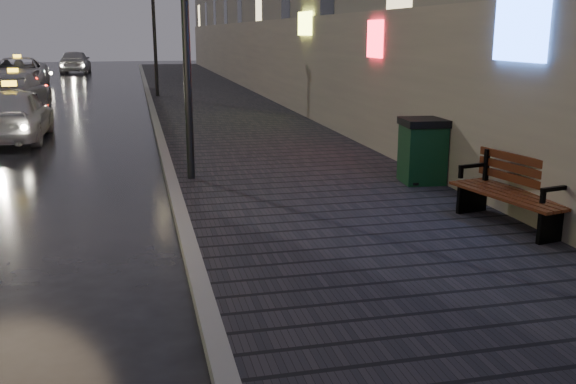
% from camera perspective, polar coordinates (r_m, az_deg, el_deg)
% --- Properties ---
extents(ground, '(120.00, 120.00, 0.00)m').
position_cam_1_polar(ground, '(6.24, -21.05, -13.06)').
color(ground, black).
rests_on(ground, ground).
extents(sidewalk, '(4.60, 58.00, 0.15)m').
position_cam_1_polar(sidewalk, '(26.82, -7.01, 8.21)').
color(sidewalk, black).
rests_on(sidewalk, ground).
extents(curb, '(0.20, 58.00, 0.15)m').
position_cam_1_polar(curb, '(26.66, -12.19, 7.97)').
color(curb, slate).
rests_on(curb, ground).
extents(lamp_far, '(0.36, 0.36, 5.28)m').
position_cam_1_polar(lamp_far, '(27.55, -11.87, 15.29)').
color(lamp_far, black).
rests_on(lamp_far, sidewalk).
extents(bench, '(0.99, 1.95, 0.95)m').
position_cam_1_polar(bench, '(9.29, 19.57, 0.03)').
color(bench, black).
rests_on(bench, sidewalk).
extents(trash_bin, '(0.81, 0.81, 1.14)m').
position_cam_1_polar(trash_bin, '(11.53, 11.87, 3.66)').
color(trash_bin, black).
rests_on(trash_bin, sidewalk).
extents(taxi_near, '(1.66, 4.13, 1.41)m').
position_cam_1_polar(taxi_near, '(18.05, -23.30, 6.40)').
color(taxi_near, silver).
rests_on(taxi_near, ground).
extents(taxi_mid, '(2.11, 4.81, 1.38)m').
position_cam_1_polar(taxi_mid, '(24.94, -23.10, 8.19)').
color(taxi_mid, '#BABAC0').
rests_on(taxi_mid, ground).
extents(taxi_far, '(2.95, 5.74, 1.55)m').
position_cam_1_polar(taxi_far, '(34.44, -22.81, 9.68)').
color(taxi_far, silver).
rests_on(taxi_far, ground).
extents(car_far, '(1.91, 4.61, 1.56)m').
position_cam_1_polar(car_far, '(47.32, -18.39, 10.95)').
color(car_far, '#A6A6AE').
rests_on(car_far, ground).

